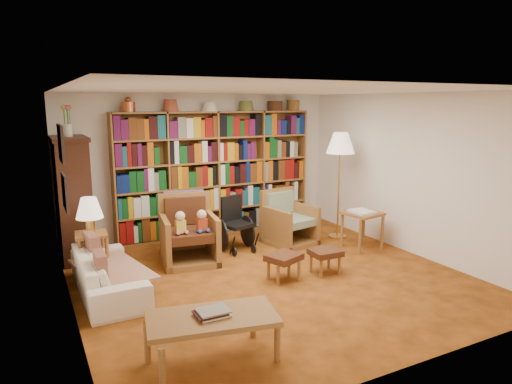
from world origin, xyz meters
TOP-DOWN VIEW (x-y plane):
  - floor at (0.00, 0.00)m, footprint 5.00×5.00m
  - ceiling at (0.00, 0.00)m, footprint 5.00×5.00m
  - wall_back at (0.00, 2.50)m, footprint 5.00×0.00m
  - wall_front at (0.00, -2.50)m, footprint 5.00×0.00m
  - wall_left at (-2.50, 0.00)m, footprint 0.00×5.00m
  - wall_right at (2.50, 0.00)m, footprint 0.00×5.00m
  - bookshelf at (0.20, 2.33)m, footprint 3.60×0.30m
  - curio_cabinet at (-2.25, 2.00)m, footprint 0.50×0.95m
  - framed_pictures at (-2.48, 0.30)m, footprint 0.03×0.52m
  - sofa at (-2.05, 0.44)m, footprint 1.76×0.70m
  - sofa_throw at (-2.00, 0.44)m, footprint 0.94×1.42m
  - cushion_left at (-2.18, 0.79)m, footprint 0.16×0.42m
  - cushion_right at (-2.18, 0.09)m, footprint 0.12×0.37m
  - side_table_lamp at (-2.15, 1.02)m, footprint 0.44×0.44m
  - table_lamp at (-2.15, 1.02)m, footprint 0.35×0.35m
  - armchair_leather at (-0.78, 1.15)m, footprint 0.92×0.96m
  - armchair_sage at (1.03, 1.24)m, footprint 0.86×0.88m
  - wheelchair at (0.09, 1.32)m, footprint 0.52×0.69m
  - floor_lamp at (1.98, 1.07)m, footprint 0.49×0.49m
  - side_table_papers at (1.94, 0.39)m, footprint 0.61×0.61m
  - footstool_a at (0.11, -0.22)m, footprint 0.53×0.49m
  - footstool_b at (0.75, -0.26)m, footprint 0.41×0.35m
  - coffee_table at (-1.47, -1.62)m, footprint 1.26×0.80m

SIDE VIEW (x-z plane):
  - floor at x=0.00m, z-range 0.00..0.00m
  - sofa at x=-2.05m, z-range 0.00..0.51m
  - footstool_b at x=0.75m, z-range 0.11..0.45m
  - footstool_a at x=0.11m, z-range 0.12..0.48m
  - sofa_throw at x=-2.00m, z-range 0.28..0.32m
  - armchair_sage at x=1.03m, z-range -0.11..0.79m
  - wheelchair at x=0.09m, z-range -0.04..0.82m
  - coffee_table at x=-1.47m, z-range 0.15..0.66m
  - armchair_leather at x=-0.78m, z-range -0.10..0.92m
  - cushion_left at x=-2.18m, z-range 0.25..0.65m
  - cushion_right at x=-2.18m, z-range 0.27..0.63m
  - side_table_lamp at x=-2.15m, z-range 0.15..0.78m
  - side_table_papers at x=1.94m, z-range 0.19..0.83m
  - curio_cabinet at x=-2.25m, z-range -0.25..2.15m
  - table_lamp at x=-2.15m, z-range 0.72..1.20m
  - bookshelf at x=0.20m, z-range -0.04..2.38m
  - wall_back at x=0.00m, z-range -1.25..3.75m
  - wall_front at x=0.00m, z-range -1.25..3.75m
  - wall_left at x=-2.50m, z-range -1.25..3.75m
  - wall_right at x=2.50m, z-range -1.25..3.75m
  - floor_lamp at x=1.98m, z-range 0.67..2.52m
  - framed_pictures at x=-2.48m, z-range 1.14..2.11m
  - ceiling at x=0.00m, z-range 2.50..2.50m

